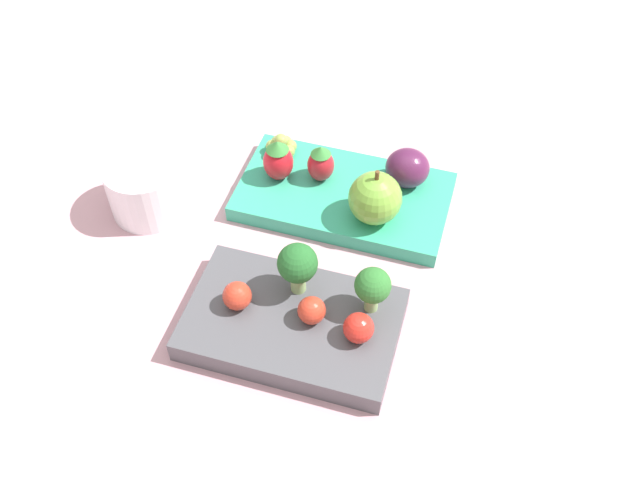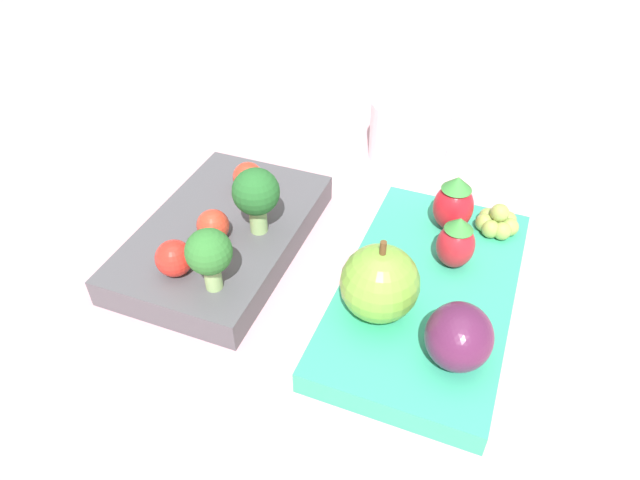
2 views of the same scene
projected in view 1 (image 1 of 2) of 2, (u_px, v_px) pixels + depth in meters
ground_plane at (318, 262)px, 0.71m from camera, size 4.00×4.00×0.00m
bento_box_savoury at (292, 324)px, 0.64m from camera, size 0.20×0.13×0.02m
bento_box_fruit at (344, 196)px, 0.75m from camera, size 0.23×0.14×0.02m
broccoli_floret_0 at (298, 265)px, 0.63m from camera, size 0.04×0.04×0.06m
broccoli_floret_1 at (373, 287)px, 0.62m from camera, size 0.03×0.03×0.05m
cherry_tomato_0 at (359, 328)px, 0.61m from camera, size 0.03×0.03×0.03m
cherry_tomato_1 at (312, 310)px, 0.62m from camera, size 0.03×0.03×0.03m
cherry_tomato_2 at (237, 296)px, 0.63m from camera, size 0.03×0.03×0.03m
apple at (375, 198)px, 0.70m from camera, size 0.05×0.05×0.06m
strawberry_0 at (321, 163)px, 0.74m from camera, size 0.03×0.03×0.04m
strawberry_1 at (278, 160)px, 0.74m from camera, size 0.03×0.03×0.05m
plum at (407, 168)px, 0.74m from camera, size 0.05×0.04×0.04m
grape_cluster at (281, 147)px, 0.78m from camera, size 0.03×0.03×0.03m
drinking_cup at (145, 188)px, 0.73m from camera, size 0.08×0.08×0.06m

